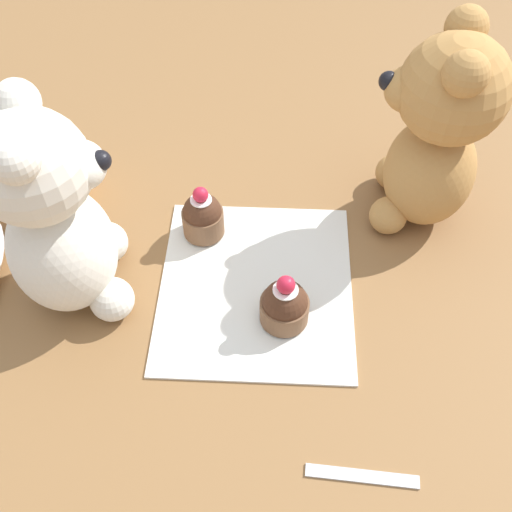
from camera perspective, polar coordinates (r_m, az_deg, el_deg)
name	(u,v)px	position (r m, az deg, el deg)	size (l,w,h in m)	color
ground_plane	(256,286)	(0.69, 0.00, -2.92)	(4.00, 4.00, 0.00)	olive
knitted_placemat	(256,285)	(0.69, 0.00, -2.77)	(0.24, 0.22, 0.01)	silver
teddy_bear_cream	(55,218)	(0.63, -18.58, 3.43)	(0.15, 0.14, 0.25)	silver
teddy_bear_tan	(437,132)	(0.71, 16.90, 11.21)	(0.14, 0.14, 0.25)	#B78447
cupcake_near_cream_bear	(203,216)	(0.72, -5.10, 3.82)	(0.05, 0.05, 0.07)	brown
cupcake_near_tan_bear	(285,305)	(0.64, 2.74, -4.65)	(0.05, 0.05, 0.07)	brown
juice_glass	(54,182)	(0.79, -18.70, 6.69)	(0.06, 0.06, 0.07)	orange
teaspoon	(362,476)	(0.59, 10.09, -19.90)	(0.10, 0.01, 0.01)	silver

